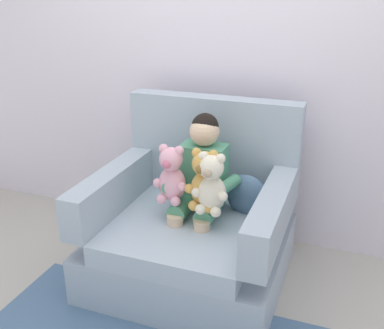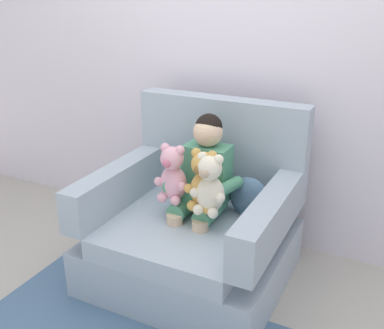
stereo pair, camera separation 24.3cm
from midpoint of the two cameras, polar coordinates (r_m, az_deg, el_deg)
name	(u,v)px [view 1 (the left image)]	position (r m, az deg, el deg)	size (l,w,h in m)	color
ground_plane	(191,277)	(2.85, -2.69, -14.03)	(8.00, 8.00, 0.00)	#ADA89E
back_wall	(228,46)	(2.97, 2.16, 14.70)	(6.00, 0.10, 2.60)	silver
armchair	(194,227)	(2.72, -2.36, -7.98)	(1.09, 0.98, 1.03)	#9EADBC
seated_child	(200,179)	(2.60, -1.63, -1.86)	(0.45, 0.39, 0.82)	#4C9370
plush_honey	(204,181)	(2.43, -1.30, -2.17)	(0.20, 0.17, 0.34)	gold
plush_pink	(171,176)	(2.51, -5.37, -1.47)	(0.20, 0.16, 0.34)	#EAA8BC
plush_cream	(211,185)	(2.38, -0.46, -2.64)	(0.20, 0.16, 0.34)	silver
throw_pillow	(247,196)	(2.65, 4.36, -4.02)	(0.26, 0.12, 0.26)	slate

